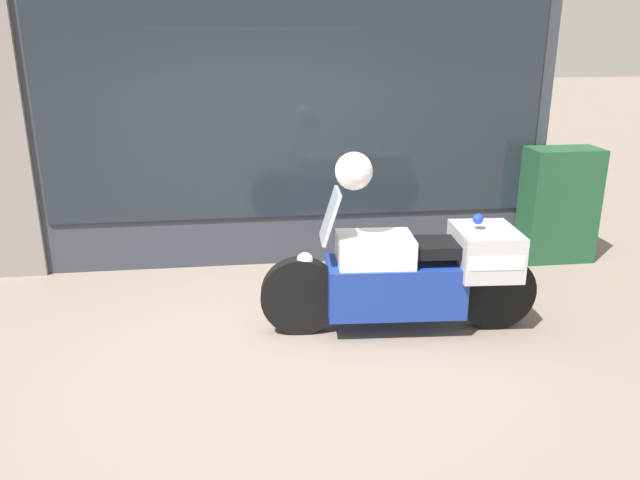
# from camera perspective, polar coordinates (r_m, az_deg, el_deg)

# --- Properties ---
(ground_plane) EXTENTS (60.00, 60.00, 0.00)m
(ground_plane) POSITION_cam_1_polar(r_m,az_deg,el_deg) (5.32, -3.72, -8.96)
(ground_plane) COLOR gray
(shop_building) EXTENTS (6.24, 0.55, 3.50)m
(shop_building) POSITION_cam_1_polar(r_m,az_deg,el_deg) (6.75, -8.47, 12.41)
(shop_building) COLOR #333842
(shop_building) RESTS_ON ground
(window_display) EXTENTS (5.01, 0.30, 2.11)m
(window_display) POSITION_cam_1_polar(r_m,az_deg,el_deg) (7.05, -2.41, 2.37)
(window_display) COLOR slate
(window_display) RESTS_ON ground
(paramedic_motorcycle) EXTENTS (2.35, 0.67, 1.25)m
(paramedic_motorcycle) POSITION_cam_1_polar(r_m,az_deg,el_deg) (5.32, 8.67, -3.00)
(paramedic_motorcycle) COLOR black
(paramedic_motorcycle) RESTS_ON ground
(utility_cabinet) EXTENTS (0.77, 0.44, 1.26)m
(utility_cabinet) POSITION_cam_1_polar(r_m,az_deg,el_deg) (7.41, 20.98, 3.03)
(utility_cabinet) COLOR #1E4C2D
(utility_cabinet) RESTS_ON ground
(white_helmet) EXTENTS (0.30, 0.30, 0.30)m
(white_helmet) POSITION_cam_1_polar(r_m,az_deg,el_deg) (4.98, 3.11, 6.31)
(white_helmet) COLOR white
(white_helmet) RESTS_ON paramedic_motorcycle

